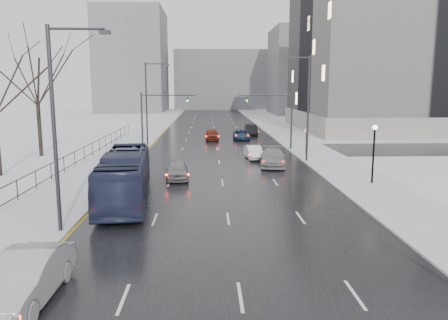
{
  "coord_description": "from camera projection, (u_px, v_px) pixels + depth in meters",
  "views": [
    {
      "loc": [
        -1.09,
        -0.99,
        7.21
      ],
      "look_at": [
        -0.04,
        26.71,
        2.5
      ],
      "focal_mm": 35.0,
      "sensor_mm": 36.0,
      "label": 1
    }
  ],
  "objects": [
    {
      "name": "road",
      "position": [
        215.0,
        138.0,
        61.33
      ],
      "size": [
        16.0,
        150.0,
        0.04
      ],
      "primitive_type": "cube",
      "color": "black",
      "rests_on": "ground"
    },
    {
      "name": "cross_road",
      "position": [
        217.0,
        150.0,
        49.51
      ],
      "size": [
        130.0,
        10.0,
        0.04
      ],
      "primitive_type": "cube",
      "color": "black",
      "rests_on": "ground"
    },
    {
      "name": "sidewalk_left",
      "position": [
        140.0,
        138.0,
        60.93
      ],
      "size": [
        5.0,
        150.0,
        0.16
      ],
      "primitive_type": "cube",
      "color": "silver",
      "rests_on": "ground"
    },
    {
      "name": "sidewalk_right",
      "position": [
        289.0,
        137.0,
        61.71
      ],
      "size": [
        5.0,
        150.0,
        0.16
      ],
      "primitive_type": "cube",
      "color": "silver",
      "rests_on": "ground"
    },
    {
      "name": "park_strip",
      "position": [
        72.0,
        138.0,
        60.58
      ],
      "size": [
        14.0,
        150.0,
        0.12
      ],
      "primitive_type": "cube",
      "color": "white",
      "rests_on": "ground"
    },
    {
      "name": "tree_park_d",
      "position": [
        0.0,
        177.0,
        35.05
      ],
      "size": [
        8.75,
        8.75,
        12.5
      ],
      "primitive_type": null,
      "color": "black",
      "rests_on": "ground"
    },
    {
      "name": "tree_park_e",
      "position": [
        42.0,
        157.0,
        44.89
      ],
      "size": [
        9.45,
        9.45,
        13.5
      ],
      "primitive_type": null,
      "color": "black",
      "rests_on": "ground"
    },
    {
      "name": "iron_fence",
      "position": [
        41.0,
        175.0,
        31.14
      ],
      "size": [
        0.06,
        70.0,
        1.3
      ],
      "color": "black",
      "rests_on": "sidewalk_left"
    },
    {
      "name": "streetlight_r_mid",
      "position": [
        306.0,
        103.0,
        40.99
      ],
      "size": [
        2.95,
        0.25,
        10.0
      ],
      "color": "#2D2D33",
      "rests_on": "ground"
    },
    {
      "name": "streetlight_l_near",
      "position": [
        58.0,
        120.0,
        20.68
      ],
      "size": [
        2.95,
        0.25,
        10.0
      ],
      "color": "#2D2D33",
      "rests_on": "ground"
    },
    {
      "name": "streetlight_l_far",
      "position": [
        148.0,
        99.0,
        52.21
      ],
      "size": [
        2.95,
        0.25,
        10.0
      ],
      "color": "#2D2D33",
      "rests_on": "ground"
    },
    {
      "name": "lamppost_r_mid",
      "position": [
        374.0,
        145.0,
        31.7
      ],
      "size": [
        0.36,
        0.36,
        4.28
      ],
      "color": "black",
      "rests_on": "sidewalk_right"
    },
    {
      "name": "mast_signal_right",
      "position": [
        282.0,
        114.0,
        49.1
      ],
      "size": [
        6.1,
        0.33,
        6.5
      ],
      "color": "#2D2D33",
      "rests_on": "ground"
    },
    {
      "name": "mast_signal_left",
      "position": [
        151.0,
        114.0,
        48.55
      ],
      "size": [
        6.1,
        0.33,
        6.5
      ],
      "color": "#2D2D33",
      "rests_on": "ground"
    },
    {
      "name": "no_uturn_sign",
      "position": [
        306.0,
        134.0,
        45.53
      ],
      "size": [
        0.6,
        0.06,
        2.7
      ],
      "color": "#2D2D33",
      "rests_on": "sidewalk_right"
    },
    {
      "name": "civic_building",
      "position": [
        424.0,
        62.0,
        72.59
      ],
      "size": [
        41.0,
        31.0,
        24.8
      ],
      "color": "gray",
      "rests_on": "ground"
    },
    {
      "name": "bldg_far_right",
      "position": [
        318.0,
        71.0,
        114.72
      ],
      "size": [
        24.0,
        20.0,
        22.0
      ],
      "primitive_type": "cube",
      "color": "slate",
      "rests_on": "ground"
    },
    {
      "name": "bldg_far_left",
      "position": [
        133.0,
        61.0,
        122.2
      ],
      "size": [
        18.0,
        22.0,
        28.0
      ],
      "primitive_type": "cube",
      "color": "slate",
      "rests_on": "ground"
    },
    {
      "name": "bldg_far_center",
      "position": [
        223.0,
        80.0,
        138.79
      ],
      "size": [
        30.0,
        18.0,
        18.0
      ],
      "primitive_type": "cube",
      "color": "slate",
      "rests_on": "ground"
    },
    {
      "name": "sedan_left_near",
      "position": [
        25.0,
        278.0,
        14.54
      ],
      "size": [
        1.9,
        5.13,
        1.68
      ],
      "primitive_type": "imported",
      "rotation": [
        0.0,
        0.0,
        -0.03
      ],
      "color": "#AAAAAE",
      "rests_on": "road"
    },
    {
      "name": "bus",
      "position": [
        125.0,
        177.0,
        27.22
      ],
      "size": [
        3.76,
        11.55,
        3.16
      ],
      "primitive_type": "imported",
      "rotation": [
        0.0,
        0.0,
        0.1
      ],
      "color": "#262B4B",
      "rests_on": "road"
    },
    {
      "name": "sedan_center_near",
      "position": [
        177.0,
        170.0,
        34.01
      ],
      "size": [
        2.1,
        4.45,
        1.47
      ],
      "primitive_type": "imported",
      "rotation": [
        0.0,
        0.0,
        0.09
      ],
      "color": "gray",
      "rests_on": "road"
    },
    {
      "name": "sedan_right_near",
      "position": [
        254.0,
        152.0,
        43.36
      ],
      "size": [
        1.78,
        4.14,
        1.32
      ],
      "primitive_type": "imported",
      "rotation": [
        0.0,
        0.0,
        0.1
      ],
      "color": "white",
      "rests_on": "road"
    },
    {
      "name": "sedan_right_cross",
      "position": [
        241.0,
        135.0,
        59.18
      ],
      "size": [
        2.35,
        4.82,
        1.32
      ],
      "primitive_type": "imported",
      "rotation": [
        0.0,
        0.0,
        -0.03
      ],
      "color": "navy",
      "rests_on": "road"
    },
    {
      "name": "sedan_right_far",
      "position": [
        273.0,
        157.0,
        39.56
      ],
      "size": [
        2.92,
        5.65,
        1.57
      ],
      "primitive_type": "imported",
      "rotation": [
        0.0,
        0.0,
        -0.14
      ],
      "color": "gray",
      "rests_on": "road"
    },
    {
      "name": "sedan_center_far",
      "position": [
        212.0,
        135.0,
        58.5
      ],
      "size": [
        1.81,
        4.41,
        1.5
      ],
      "primitive_type": "imported",
      "rotation": [
        0.0,
        0.0,
        0.01
      ],
      "color": "maroon",
      "rests_on": "road"
    },
    {
      "name": "sedan_right_distant",
      "position": [
        251.0,
        130.0,
        64.34
      ],
      "size": [
        1.65,
        4.7,
        1.55
      ],
      "primitive_type": "imported",
      "rotation": [
        0.0,
        0.0,
        -0.0
      ],
      "color": "black",
      "rests_on": "road"
    }
  ]
}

